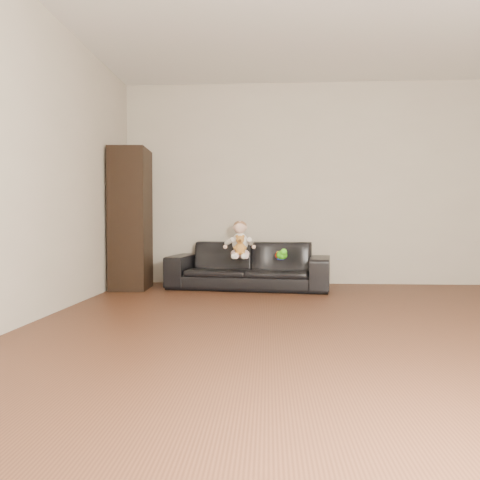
# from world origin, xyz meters

# --- Properties ---
(floor) EXTENTS (5.50, 5.50, 0.00)m
(floor) POSITION_xyz_m (0.00, 0.00, 0.00)
(floor) COLOR #482919
(floor) RESTS_ON ground
(wall_back) EXTENTS (5.00, 0.00, 5.00)m
(wall_back) POSITION_xyz_m (0.00, 2.75, 1.30)
(wall_back) COLOR #B2A996
(wall_back) RESTS_ON ground
(wall_left) EXTENTS (0.00, 5.50, 5.50)m
(wall_left) POSITION_xyz_m (-2.50, 0.00, 1.30)
(wall_left) COLOR #B2A996
(wall_left) RESTS_ON ground
(sofa) EXTENTS (2.00, 1.01, 0.56)m
(sofa) POSITION_xyz_m (-0.86, 2.25, 0.28)
(sofa) COLOR black
(sofa) RESTS_ON floor
(cabinet) EXTENTS (0.45, 0.60, 1.67)m
(cabinet) POSITION_xyz_m (-2.27, 2.13, 0.84)
(cabinet) COLOR black
(cabinet) RESTS_ON floor
(shelf_item) EXTENTS (0.20, 0.26, 0.28)m
(shelf_item) POSITION_xyz_m (-2.25, 2.13, 1.21)
(shelf_item) COLOR silver
(shelf_item) RESTS_ON cabinet
(baby) EXTENTS (0.34, 0.40, 0.45)m
(baby) POSITION_xyz_m (-0.96, 2.15, 0.57)
(baby) COLOR silver
(baby) RESTS_ON sofa
(teddy_bear) EXTENTS (0.14, 0.14, 0.23)m
(teddy_bear) POSITION_xyz_m (-0.95, 2.01, 0.53)
(teddy_bear) COLOR #BC7F35
(teddy_bear) RESTS_ON sofa
(toy_green) EXTENTS (0.18, 0.19, 0.11)m
(toy_green) POSITION_xyz_m (-0.47, 2.01, 0.42)
(toy_green) COLOR #46CC18
(toy_green) RESTS_ON sofa
(toy_rattle) EXTENTS (0.10, 0.10, 0.08)m
(toy_rattle) POSITION_xyz_m (-0.51, 2.14, 0.41)
(toy_rattle) COLOR red
(toy_rattle) RESTS_ON sofa
(toy_blue_disc) EXTENTS (0.11, 0.11, 0.01)m
(toy_blue_disc) POSITION_xyz_m (-0.49, 2.03, 0.37)
(toy_blue_disc) COLOR #1836C4
(toy_blue_disc) RESTS_ON sofa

